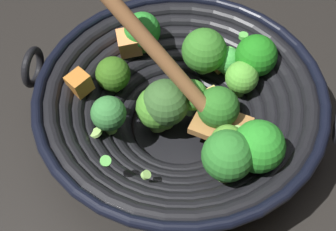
% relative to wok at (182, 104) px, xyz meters
% --- Properties ---
extents(ground_plane, '(4.00, 4.00, 0.00)m').
position_rel_wok_xyz_m(ground_plane, '(-0.00, 0.00, -0.06)').
color(ground_plane, black).
extents(wok, '(0.36, 0.39, 0.27)m').
position_rel_wok_xyz_m(wok, '(0.00, 0.00, 0.00)').
color(wok, black).
rests_on(wok, ground).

